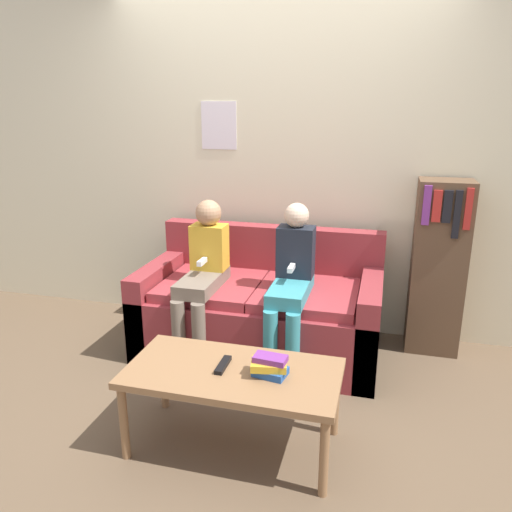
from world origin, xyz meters
The scene contains 9 objects.
ground_plane centered at (0.00, 0.00, 0.00)m, with size 10.00×10.00×0.00m, color brown.
wall_back centered at (0.00, 1.07, 1.30)m, with size 8.00×0.06×2.60m.
couch centered at (0.00, 0.54, 0.30)m, with size 1.66×0.86×0.85m.
coffee_table centered at (0.13, -0.54, 0.40)m, with size 1.08×0.54×0.44m.
person_left centered at (-0.35, 0.34, 0.63)m, with size 0.24×0.58×1.10m.
person_right centered at (0.26, 0.33, 0.62)m, with size 0.24×0.58×1.11m.
tv_remote centered at (0.08, -0.52, 0.45)m, with size 0.04×0.17×0.02m.
book_stack centered at (0.32, -0.54, 0.49)m, with size 0.19×0.15×0.10m.
bookshelf centered at (1.20, 0.88, 0.62)m, with size 0.36×0.30×1.23m.
Camera 1 is at (0.81, -2.66, 1.72)m, focal length 35.00 mm.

